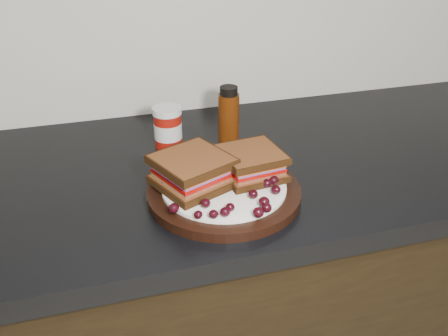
% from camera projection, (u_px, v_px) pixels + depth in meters
% --- Properties ---
extents(base_cabinets, '(3.96, 0.58, 0.86)m').
position_uv_depth(base_cabinets, '(238.00, 324.00, 1.26)').
color(base_cabinets, black).
rests_on(base_cabinets, ground_plane).
extents(countertop, '(3.98, 0.60, 0.04)m').
position_uv_depth(countertop, '(241.00, 169.00, 1.05)').
color(countertop, black).
rests_on(countertop, base_cabinets).
extents(plate, '(0.28, 0.28, 0.02)m').
position_uv_depth(plate, '(224.00, 192.00, 0.91)').
color(plate, black).
rests_on(plate, countertop).
extents(sandwich_left, '(0.16, 0.16, 0.06)m').
position_uv_depth(sandwich_left, '(192.00, 171.00, 0.89)').
color(sandwich_left, brown).
rests_on(sandwich_left, plate).
extents(sandwich_right, '(0.12, 0.12, 0.05)m').
position_uv_depth(sandwich_right, '(251.00, 163.00, 0.92)').
color(sandwich_right, brown).
rests_on(sandwich_right, plate).
extents(grape_0, '(0.02, 0.02, 0.02)m').
position_uv_depth(grape_0, '(174.00, 208.00, 0.82)').
color(grape_0, black).
rests_on(grape_0, plate).
extents(grape_1, '(0.02, 0.02, 0.02)m').
position_uv_depth(grape_1, '(206.00, 203.00, 0.84)').
color(grape_1, black).
rests_on(grape_1, plate).
extents(grape_2, '(0.01, 0.01, 0.01)m').
position_uv_depth(grape_2, '(198.00, 215.00, 0.81)').
color(grape_2, black).
rests_on(grape_2, plate).
extents(grape_3, '(0.02, 0.02, 0.01)m').
position_uv_depth(grape_3, '(214.00, 214.00, 0.81)').
color(grape_3, black).
rests_on(grape_3, plate).
extents(grape_4, '(0.02, 0.02, 0.02)m').
position_uv_depth(grape_4, '(225.00, 212.00, 0.81)').
color(grape_4, black).
rests_on(grape_4, plate).
extents(grape_5, '(0.02, 0.02, 0.01)m').
position_uv_depth(grape_5, '(230.00, 207.00, 0.83)').
color(grape_5, black).
rests_on(grape_5, plate).
extents(grape_6, '(0.02, 0.02, 0.02)m').
position_uv_depth(grape_6, '(258.00, 212.00, 0.81)').
color(grape_6, black).
rests_on(grape_6, plate).
extents(grape_7, '(0.02, 0.02, 0.02)m').
position_uv_depth(grape_7, '(267.00, 208.00, 0.82)').
color(grape_7, black).
rests_on(grape_7, plate).
extents(grape_8, '(0.02, 0.02, 0.02)m').
position_uv_depth(grape_8, '(264.00, 202.00, 0.84)').
color(grape_8, black).
rests_on(grape_8, plate).
extents(grape_9, '(0.02, 0.02, 0.02)m').
position_uv_depth(grape_9, '(253.00, 194.00, 0.86)').
color(grape_9, black).
rests_on(grape_9, plate).
extents(grape_10, '(0.02, 0.02, 0.02)m').
position_uv_depth(grape_10, '(276.00, 190.00, 0.87)').
color(grape_10, black).
rests_on(grape_10, plate).
extents(grape_11, '(0.02, 0.02, 0.02)m').
position_uv_depth(grape_11, '(267.00, 183.00, 0.89)').
color(grape_11, black).
rests_on(grape_11, plate).
extents(grape_12, '(0.02, 0.02, 0.02)m').
position_uv_depth(grape_12, '(273.00, 180.00, 0.90)').
color(grape_12, black).
rests_on(grape_12, plate).
extents(grape_13, '(0.02, 0.02, 0.01)m').
position_uv_depth(grape_13, '(265.00, 169.00, 0.94)').
color(grape_13, black).
rests_on(grape_13, plate).
extents(grape_14, '(0.02, 0.02, 0.02)m').
position_uv_depth(grape_14, '(258.00, 168.00, 0.94)').
color(grape_14, black).
rests_on(grape_14, plate).
extents(grape_15, '(0.02, 0.02, 0.02)m').
position_uv_depth(grape_15, '(238.00, 169.00, 0.94)').
color(grape_15, black).
rests_on(grape_15, plate).
extents(grape_16, '(0.02, 0.02, 0.02)m').
position_uv_depth(grape_16, '(187.00, 171.00, 0.93)').
color(grape_16, black).
rests_on(grape_16, plate).
extents(grape_17, '(0.02, 0.02, 0.02)m').
position_uv_depth(grape_17, '(185.00, 178.00, 0.91)').
color(grape_17, black).
rests_on(grape_17, plate).
extents(grape_18, '(0.02, 0.02, 0.02)m').
position_uv_depth(grape_18, '(172.00, 186.00, 0.88)').
color(grape_18, black).
rests_on(grape_18, plate).
extents(grape_19, '(0.02, 0.02, 0.02)m').
position_uv_depth(grape_19, '(172.00, 186.00, 0.88)').
color(grape_19, black).
rests_on(grape_19, plate).
extents(grape_20, '(0.02, 0.02, 0.01)m').
position_uv_depth(grape_20, '(198.00, 191.00, 0.87)').
color(grape_20, black).
rests_on(grape_20, plate).
extents(grape_21, '(0.02, 0.02, 0.02)m').
position_uv_depth(grape_21, '(194.00, 180.00, 0.90)').
color(grape_21, black).
rests_on(grape_21, plate).
extents(grape_22, '(0.02, 0.02, 0.01)m').
position_uv_depth(grape_22, '(192.00, 182.00, 0.90)').
color(grape_22, black).
rests_on(grape_22, plate).
extents(grape_23, '(0.02, 0.02, 0.02)m').
position_uv_depth(grape_23, '(166.00, 184.00, 0.89)').
color(grape_23, black).
rests_on(grape_23, plate).
extents(condiment_jar, '(0.07, 0.07, 0.09)m').
position_uv_depth(condiment_jar, '(168.00, 127.00, 1.07)').
color(condiment_jar, maroon).
rests_on(condiment_jar, countertop).
extents(oil_bottle, '(0.06, 0.06, 0.13)m').
position_uv_depth(oil_bottle, '(229.00, 115.00, 1.08)').
color(oil_bottle, '#471D07').
rests_on(oil_bottle, countertop).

